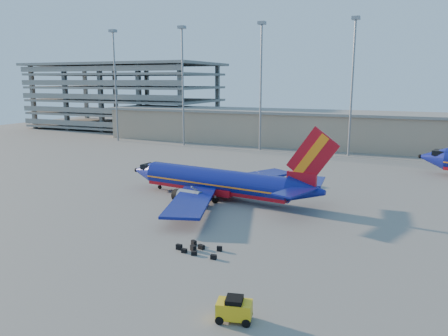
{
  "coord_description": "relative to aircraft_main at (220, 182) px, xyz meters",
  "views": [
    {
      "loc": [
        26.81,
        -49.56,
        15.91
      ],
      "look_at": [
        3.54,
        4.83,
        4.0
      ],
      "focal_mm": 35.0,
      "sensor_mm": 36.0,
      "label": 1
    }
  ],
  "objects": [
    {
      "name": "aircraft_main",
      "position": [
        0.0,
        0.0,
        0.0
      ],
      "size": [
        31.3,
        29.94,
        10.62
      ],
      "rotation": [
        0.0,
        0.0,
        -0.13
      ],
      "color": "navy",
      "rests_on": "ground"
    },
    {
      "name": "luggage_pile",
      "position": [
        5.45,
        -18.15,
        -2.04
      ],
      "size": [
        4.55,
        2.9,
        0.54
      ],
      "color": "black",
      "rests_on": "ground"
    },
    {
      "name": "baggage_tug",
      "position": [
        13.3,
        -28.11,
        -1.38
      ],
      "size": [
        2.62,
        1.91,
        1.7
      ],
      "rotation": [
        0.0,
        0.0,
        0.22
      ],
      "color": "gold",
      "rests_on": "ground"
    },
    {
      "name": "light_mast_row",
      "position": [
        1.38,
        42.56,
        15.28
      ],
      "size": [
        101.6,
        1.6,
        28.65
      ],
      "color": "gray",
      "rests_on": "ground"
    },
    {
      "name": "ground",
      "position": [
        -3.62,
        -3.44,
        -2.27
      ],
      "size": [
        220.0,
        220.0,
        0.0
      ],
      "primitive_type": "plane",
      "color": "slate",
      "rests_on": "ground"
    },
    {
      "name": "parking_garage",
      "position": [
        -65.62,
        70.61,
        9.46
      ],
      "size": [
        62.0,
        32.0,
        21.4
      ],
      "color": "slate",
      "rests_on": "ground"
    },
    {
      "name": "terminal_building",
      "position": [
        6.38,
        54.56,
        2.05
      ],
      "size": [
        122.0,
        16.0,
        8.5
      ],
      "color": "gray",
      "rests_on": "ground"
    }
  ]
}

